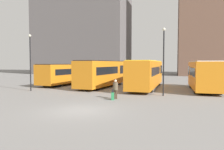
{
  "coord_description": "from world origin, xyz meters",
  "views": [
    {
      "loc": [
        5.51,
        -12.52,
        2.96
      ],
      "look_at": [
        -0.74,
        9.88,
        1.7
      ],
      "focal_mm": 35.0,
      "sensor_mm": 36.0,
      "label": 1
    }
  ],
  "objects": [
    {
      "name": "ground_plane",
      "position": [
        0.0,
        0.0,
        0.0
      ],
      "size": [
        160.0,
        160.0,
        0.0
      ],
      "primitive_type": "plane",
      "color": "slate"
    },
    {
      "name": "suitcase",
      "position": [
        0.85,
        4.37,
        0.31
      ],
      "size": [
        0.34,
        0.45,
        0.88
      ],
      "rotation": [
        0.0,
        0.0,
        1.87
      ],
      "color": "#28844C",
      "rests_on": "ground_plane"
    },
    {
      "name": "bus_3",
      "position": [
        8.77,
        12.87,
        1.73
      ],
      "size": [
        2.64,
        9.15,
        3.19
      ],
      "rotation": [
        0.0,
        0.0,
        1.58
      ],
      "color": "orange",
      "rests_on": "ground_plane"
    },
    {
      "name": "bus_2",
      "position": [
        2.51,
        13.74,
        1.78
      ],
      "size": [
        3.0,
        12.51,
        3.27
      ],
      "rotation": [
        0.0,
        0.0,
        1.53
      ],
      "color": "orange",
      "rests_on": "ground_plane"
    },
    {
      "name": "lamp_post_0",
      "position": [
        -9.13,
        7.56,
        3.52
      ],
      "size": [
        0.28,
        0.28,
        6.02
      ],
      "color": "black",
      "rests_on": "ground_plane"
    },
    {
      "name": "bus_0",
      "position": [
        -8.76,
        14.79,
        1.56
      ],
      "size": [
        3.65,
        9.79,
        2.87
      ],
      "rotation": [
        0.0,
        0.0,
        1.45
      ],
      "color": "orange",
      "rests_on": "ground_plane"
    },
    {
      "name": "traveler",
      "position": [
        0.96,
        4.87,
        0.96
      ],
      "size": [
        0.52,
        0.52,
        1.61
      ],
      "rotation": [
        0.0,
        0.0,
        1.87
      ],
      "color": "#4C3828",
      "rests_on": "ground_plane"
    },
    {
      "name": "bus_1",
      "position": [
        -2.99,
        13.4,
        1.78
      ],
      "size": [
        3.58,
        10.37,
        3.28
      ],
      "rotation": [
        0.0,
        0.0,
        1.46
      ],
      "color": "orange",
      "rests_on": "ground_plane"
    },
    {
      "name": "building_block_left",
      "position": [
        -19.31,
        46.1,
        16.96
      ],
      "size": [
        25.14,
        15.18,
        33.92
      ],
      "color": "#5B5656",
      "rests_on": "ground_plane"
    },
    {
      "name": "lamp_post_1",
      "position": [
        4.71,
        7.72,
        3.58
      ],
      "size": [
        0.28,
        0.28,
        6.14
      ],
      "color": "black",
      "rests_on": "ground_plane"
    }
  ]
}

